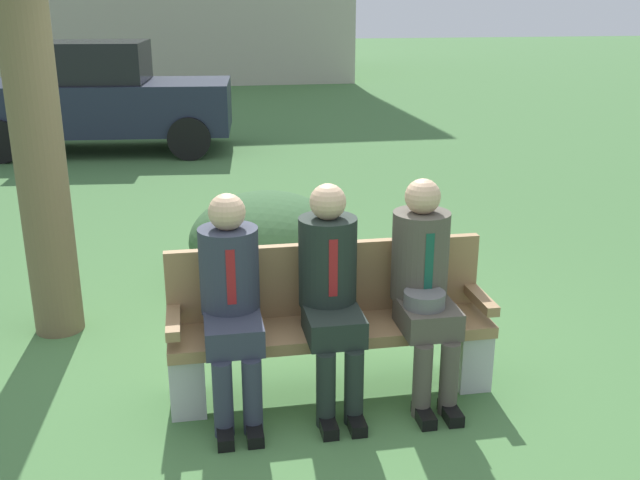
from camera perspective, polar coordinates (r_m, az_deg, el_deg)
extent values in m
plane|color=#46743E|center=(4.78, -1.50, -10.27)|extent=(80.00, 80.00, 0.00)
cube|color=#99754C|center=(4.37, 0.93, -7.06)|extent=(1.93, 0.44, 0.07)
cube|color=#99754C|center=(4.44, 0.48, -2.99)|extent=(1.93, 0.06, 0.45)
cube|color=#99754C|center=(4.25, -11.45, -6.23)|extent=(0.08, 0.44, 0.06)
cube|color=#99754C|center=(4.57, 12.42, -4.49)|extent=(0.08, 0.44, 0.06)
cube|color=#BEBEBE|center=(4.41, -10.36, -10.45)|extent=(0.20, 0.37, 0.38)
cube|color=#BEBEBE|center=(4.70, 11.43, -8.60)|extent=(0.20, 0.37, 0.38)
cube|color=#2D3342|center=(4.10, -6.81, -7.20)|extent=(0.32, 0.38, 0.16)
cylinder|color=#2D3342|center=(4.08, -7.62, -12.29)|extent=(0.11, 0.11, 0.45)
cylinder|color=#2D3342|center=(4.08, -5.33, -12.14)|extent=(0.11, 0.11, 0.45)
cube|color=black|center=(4.13, -7.46, -14.98)|extent=(0.09, 0.22, 0.07)
cube|color=black|center=(4.13, -5.17, -14.83)|extent=(0.09, 0.22, 0.07)
cylinder|color=#2D3342|center=(4.16, -7.14, -2.36)|extent=(0.34, 0.34, 0.50)
cube|color=maroon|center=(4.00, -7.01, -2.92)|extent=(0.05, 0.01, 0.32)
sphere|color=tan|center=(4.05, -7.33, 2.19)|extent=(0.21, 0.21, 0.21)
cube|color=#1E2823|center=(4.17, 1.08, -6.65)|extent=(0.32, 0.38, 0.16)
cylinder|color=#1E2823|center=(4.13, 0.47, -11.68)|extent=(0.11, 0.11, 0.45)
cylinder|color=#1E2823|center=(4.16, 2.68, -11.47)|extent=(0.11, 0.11, 0.45)
cube|color=black|center=(4.18, 0.62, -14.34)|extent=(0.09, 0.22, 0.07)
cube|color=black|center=(4.21, 2.82, -14.11)|extent=(0.09, 0.22, 0.07)
cylinder|color=#1E2823|center=(4.22, 0.60, -1.70)|extent=(0.34, 0.34, 0.53)
cube|color=maroon|center=(4.06, 1.04, -2.22)|extent=(0.05, 0.01, 0.34)
sphere|color=tan|center=(4.11, 0.62, 3.01)|extent=(0.21, 0.21, 0.21)
cube|color=#4C473D|center=(4.30, 8.45, -6.02)|extent=(0.32, 0.38, 0.16)
cylinder|color=#4C473D|center=(4.25, 8.03, -10.90)|extent=(0.11, 0.11, 0.45)
cylinder|color=#4C473D|center=(4.30, 10.09, -10.65)|extent=(0.11, 0.11, 0.45)
cube|color=black|center=(4.30, 8.16, -13.49)|extent=(0.09, 0.22, 0.07)
cube|color=black|center=(4.35, 10.22, -13.21)|extent=(0.09, 0.22, 0.07)
cylinder|color=#4C473D|center=(4.35, 7.86, -1.20)|extent=(0.34, 0.34, 0.53)
cube|color=#144C3D|center=(4.20, 8.56, -1.69)|extent=(0.05, 0.01, 0.34)
sphere|color=tan|center=(4.24, 8.08, 3.40)|extent=(0.21, 0.21, 0.21)
cylinder|color=#5E5E5E|center=(4.22, 8.20, -4.62)|extent=(0.24, 0.24, 0.09)
cylinder|color=brown|center=(5.19, -22.16, 14.26)|extent=(0.34, 0.34, 4.07)
ellipsoid|color=#375C35|center=(6.03, -4.26, 0.03)|extent=(1.27, 1.16, 0.79)
cube|color=#1E2338|center=(11.94, -16.65, 10.01)|extent=(4.03, 1.92, 0.76)
cube|color=black|center=(11.89, -17.68, 13.20)|extent=(1.82, 1.51, 0.60)
cylinder|color=black|center=(12.56, -9.62, 9.14)|extent=(0.65, 0.20, 0.64)
cylinder|color=black|center=(11.03, -10.24, 7.84)|extent=(0.65, 0.20, 0.64)
cylinder|color=black|center=(13.07, -21.75, 8.46)|extent=(0.65, 0.20, 0.64)
cylinder|color=black|center=(11.61, -23.87, 7.09)|extent=(0.65, 0.20, 0.64)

